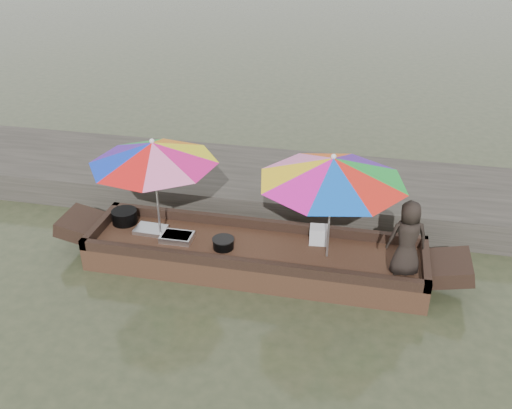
% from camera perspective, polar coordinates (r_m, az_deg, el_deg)
% --- Properties ---
extents(water, '(80.00, 80.00, 0.00)m').
position_cam_1_polar(water, '(8.41, -0.15, -6.32)').
color(water, '#313823').
rests_on(water, ground).
extents(dock, '(22.00, 2.20, 0.50)m').
position_cam_1_polar(dock, '(10.14, 2.51, 1.81)').
color(dock, '#2D2B26').
rests_on(dock, ground).
extents(boat_hull, '(4.85, 1.20, 0.35)m').
position_cam_1_polar(boat_hull, '(8.31, -0.15, -5.33)').
color(boat_hull, black).
rests_on(boat_hull, water).
extents(cooking_pot, '(0.39, 0.39, 0.20)m').
position_cam_1_polar(cooking_pot, '(9.01, -13.00, -1.18)').
color(cooking_pot, black).
rests_on(cooking_pot, boat_hull).
extents(tray_crayfish, '(0.46, 0.32, 0.09)m').
position_cam_1_polar(tray_crayfish, '(8.44, -7.91, -3.26)').
color(tray_crayfish, silver).
rests_on(tray_crayfish, boat_hull).
extents(tray_scallop, '(0.47, 0.34, 0.06)m').
position_cam_1_polar(tray_scallop, '(8.73, -10.49, -2.48)').
color(tray_scallop, silver).
rests_on(tray_scallop, boat_hull).
extents(charcoal_grill, '(0.30, 0.30, 0.14)m').
position_cam_1_polar(charcoal_grill, '(8.18, -3.30, -3.94)').
color(charcoal_grill, black).
rests_on(charcoal_grill, boat_hull).
extents(supply_bag, '(0.30, 0.24, 0.26)m').
position_cam_1_polar(supply_bag, '(8.31, 6.36, -3.03)').
color(supply_bag, silver).
rests_on(supply_bag, boat_hull).
extents(vendor, '(0.59, 0.45, 1.07)m').
position_cam_1_polar(vendor, '(7.67, 14.92, -3.28)').
color(vendor, black).
rests_on(vendor, boat_hull).
extents(umbrella_bow, '(2.15, 2.15, 1.55)m').
position_cam_1_polar(umbrella_bow, '(8.21, -9.93, 1.45)').
color(umbrella_bow, '#FFEE14').
rests_on(umbrella_bow, boat_hull).
extents(umbrella_stern, '(2.35, 2.35, 1.55)m').
position_cam_1_polar(umbrella_stern, '(7.69, 7.42, -0.31)').
color(umbrella_stern, green).
rests_on(umbrella_stern, boat_hull).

